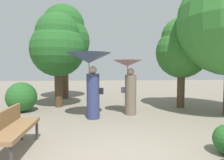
{
  "coord_description": "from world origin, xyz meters",
  "views": [
    {
      "loc": [
        -0.46,
        -3.27,
        1.66
      ],
      "look_at": [
        0.0,
        3.38,
        1.2
      ],
      "focal_mm": 31.03,
      "sensor_mm": 36.0,
      "label": 1
    }
  ],
  "objects_px": {
    "park_bench": "(12,127)",
    "tree_near_right": "(182,48)",
    "person_right": "(129,79)",
    "tree_mid_left": "(64,36)",
    "person_left": "(90,69)",
    "tree_near_left": "(58,45)"
  },
  "relations": [
    {
      "from": "park_bench",
      "to": "tree_near_right",
      "type": "bearing_deg",
      "value": -53.05
    },
    {
      "from": "park_bench",
      "to": "tree_near_right",
      "type": "xyz_separation_m",
      "value": [
        5.01,
        3.87,
        1.91
      ]
    },
    {
      "from": "person_right",
      "to": "tree_mid_left",
      "type": "bearing_deg",
      "value": 45.88
    },
    {
      "from": "person_right",
      "to": "tree_near_right",
      "type": "relative_size",
      "value": 0.52
    },
    {
      "from": "person_left",
      "to": "park_bench",
      "type": "distance_m",
      "value": 2.98
    },
    {
      "from": "park_bench",
      "to": "tree_near_right",
      "type": "relative_size",
      "value": 0.41
    },
    {
      "from": "tree_mid_left",
      "to": "person_left",
      "type": "bearing_deg",
      "value": -69.62
    },
    {
      "from": "park_bench",
      "to": "tree_mid_left",
      "type": "distance_m",
      "value": 6.99
    },
    {
      "from": "person_left",
      "to": "tree_mid_left",
      "type": "height_order",
      "value": "tree_mid_left"
    },
    {
      "from": "tree_near_right",
      "to": "tree_mid_left",
      "type": "relative_size",
      "value": 0.76
    },
    {
      "from": "park_bench",
      "to": "tree_near_left",
      "type": "bearing_deg",
      "value": -0.78
    },
    {
      "from": "person_right",
      "to": "tree_near_right",
      "type": "xyz_separation_m",
      "value": [
        2.3,
        1.03,
        1.17
      ]
    },
    {
      "from": "person_left",
      "to": "person_right",
      "type": "distance_m",
      "value": 1.43
    },
    {
      "from": "person_left",
      "to": "park_bench",
      "type": "relative_size",
      "value": 1.39
    },
    {
      "from": "person_right",
      "to": "tree_near_left",
      "type": "height_order",
      "value": "tree_near_left"
    },
    {
      "from": "tree_near_right",
      "to": "tree_near_left",
      "type": "bearing_deg",
      "value": 174.82
    },
    {
      "from": "person_right",
      "to": "tree_mid_left",
      "type": "xyz_separation_m",
      "value": [
        -2.82,
        3.61,
        1.97
      ]
    },
    {
      "from": "park_bench",
      "to": "tree_mid_left",
      "type": "xyz_separation_m",
      "value": [
        -0.11,
        6.45,
        2.7
      ]
    },
    {
      "from": "person_right",
      "to": "park_bench",
      "type": "xyz_separation_m",
      "value": [
        -2.71,
        -2.84,
        -0.74
      ]
    },
    {
      "from": "tree_near_left",
      "to": "tree_mid_left",
      "type": "height_order",
      "value": "tree_mid_left"
    },
    {
      "from": "person_left",
      "to": "tree_near_left",
      "type": "distance_m",
      "value": 2.55
    },
    {
      "from": "person_right",
      "to": "tree_near_left",
      "type": "relative_size",
      "value": 0.49
    }
  ]
}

